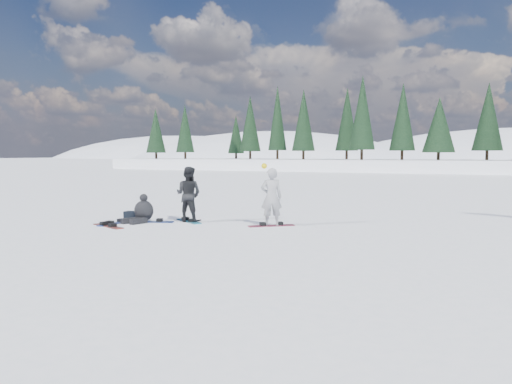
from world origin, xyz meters
TOP-DOWN VIEW (x-y plane):
  - ground at (0.00, 0.00)m, footprint 420.00×420.00m
  - alpine_backdrop at (-11.72, 189.18)m, footprint 412.50×227.00m
  - snowboarder_woman at (0.96, 1.79)m, footprint 0.81×0.71m
  - snowboarder_man at (-2.01, 1.59)m, footprint 0.97×0.79m
  - seated_rider at (-3.41, 0.89)m, footprint 0.84×1.22m
  - gear_bag at (-4.11, 1.16)m, footprint 0.49×0.36m
  - snowboard_woman at (0.96, 1.79)m, footprint 1.35×1.15m
  - snowboard_man at (-2.01, 1.59)m, footprint 1.40×1.07m
  - snowboard_loose_a at (-3.97, 0.17)m, footprint 0.29×1.50m
  - snowboard_loose_b at (-3.73, -0.47)m, footprint 1.50×0.80m
  - snowboard_loose_c at (-3.08, 0.94)m, footprint 1.51×0.76m

SIDE VIEW (x-z plane):
  - alpine_backdrop at x=-11.72m, z-range -40.58..12.62m
  - ground at x=0.00m, z-range 0.00..0.00m
  - snowboard_woman at x=0.96m, z-range 0.00..0.03m
  - snowboard_man at x=-2.01m, z-range 0.00..0.03m
  - snowboard_loose_a at x=-3.97m, z-range 0.00..0.03m
  - snowboard_loose_b at x=-3.73m, z-range 0.00..0.03m
  - snowboard_loose_c at x=-3.08m, z-range 0.00..0.03m
  - gear_bag at x=-4.11m, z-range 0.00..0.30m
  - seated_rider at x=-3.41m, z-range -0.11..0.85m
  - snowboarder_man at x=-2.01m, z-range 0.00..1.88m
  - snowboarder_woman at x=0.96m, z-range -0.07..1.95m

